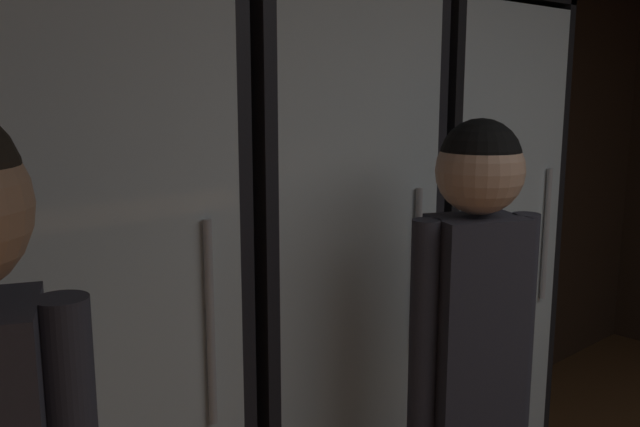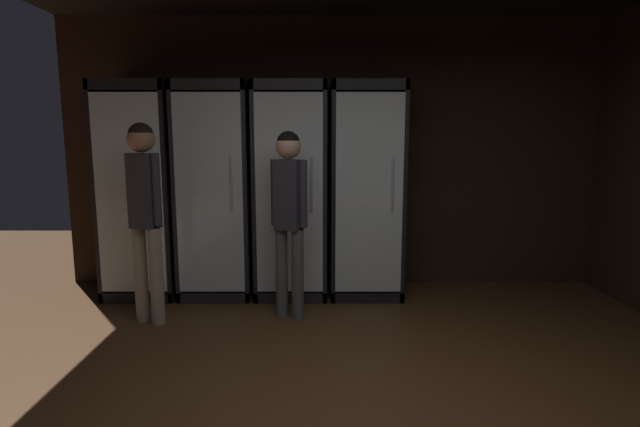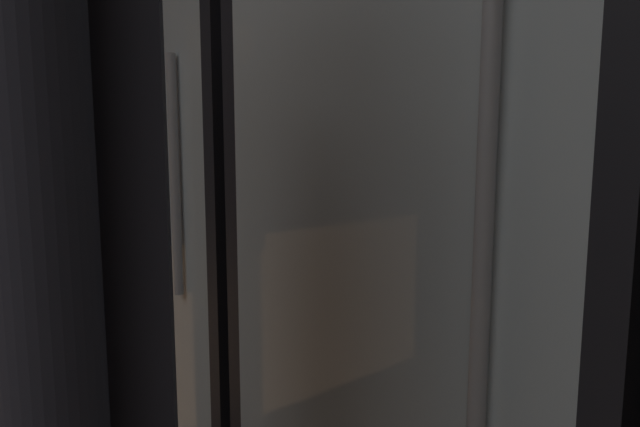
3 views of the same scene
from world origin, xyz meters
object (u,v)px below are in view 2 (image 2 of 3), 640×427
(cooler_far_left, at_px, (145,192))
(shopper_far, at_px, (290,204))
(cooler_left, at_px, (219,193))
(cooler_right, at_px, (367,192))
(shopper_near, at_px, (146,202))
(cooler_center, at_px, (293,193))

(cooler_far_left, height_order, shopper_far, cooler_far_left)
(cooler_far_left, relative_size, cooler_left, 1.00)
(cooler_far_left, bearing_deg, cooler_right, 0.03)
(cooler_right, bearing_deg, shopper_near, -156.13)
(cooler_left, xyz_separation_m, shopper_far, (0.76, -0.75, -0.01))
(cooler_far_left, bearing_deg, cooler_center, 0.04)
(cooler_center, xyz_separation_m, shopper_far, (0.02, -0.75, -0.01))
(cooler_far_left, relative_size, cooler_right, 1.00)
(cooler_far_left, xyz_separation_m, cooler_center, (1.48, 0.00, -0.01))
(cooler_center, xyz_separation_m, cooler_right, (0.74, 0.00, 0.01))
(cooler_left, bearing_deg, cooler_far_left, -179.85)
(cooler_far_left, xyz_separation_m, cooler_left, (0.74, 0.00, -0.01))
(cooler_far_left, xyz_separation_m, cooler_right, (2.23, 0.00, -0.00))
(cooler_right, bearing_deg, shopper_far, -134.04)
(cooler_left, distance_m, cooler_right, 1.48)
(cooler_right, distance_m, shopper_far, 1.04)
(cooler_right, xyz_separation_m, shopper_near, (-1.92, -0.85, 0.01))
(cooler_center, distance_m, cooler_right, 0.74)
(cooler_far_left, distance_m, cooler_center, 1.48)
(cooler_left, bearing_deg, shopper_near, -117.07)
(shopper_near, bearing_deg, cooler_left, 62.93)
(cooler_left, xyz_separation_m, cooler_center, (0.74, -0.00, -0.00))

